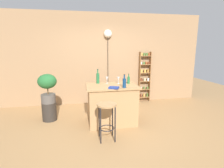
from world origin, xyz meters
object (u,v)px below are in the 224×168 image
Objects in this scene: bar_stool at (107,113)px; wine_glass_left at (107,79)px; bottle_sauce_amber at (98,78)px; spice_shelf at (145,75)px; potted_plant at (47,86)px; wine_glass_center at (118,79)px; cookbook at (114,88)px; bottle_vinegar at (124,83)px; bottle_olive_oil at (129,80)px; plant_stool at (49,111)px; pendant_globe_light at (108,34)px.

wine_glass_left is (0.16, 0.97, 0.48)m from bar_stool.
bottle_sauce_amber reaches higher than bar_stool.
bottle_sauce_amber is at bearing -143.23° from spice_shelf.
potted_plant is 1.70m from wine_glass_center.
cookbook is at bearing -65.35° from bottle_sauce_amber.
bottle_sauce_amber is 0.49m from wine_glass_center.
cookbook is (0.07, -0.54, -0.10)m from wine_glass_left.
cookbook is at bearing -172.09° from bottle_vinegar.
spice_shelf is (1.60, 2.28, 0.32)m from bar_stool.
bottle_olive_oil is at bearing -9.44° from wine_glass_left.
plant_stool is 1.55× the size of bottle_vinegar.
potted_plant is (0.00, 0.00, 0.63)m from plant_stool.
bar_stool is 2.83m from pendant_globe_light.
wine_glass_center is at bearing 94.79° from bottle_vinegar.
potted_plant is at bearing 175.53° from cookbook.
cookbook is (1.47, -0.75, 0.07)m from potted_plant.
spice_shelf is 7.78× the size of cookbook.
spice_shelf is 0.71× the size of pendant_globe_light.
plant_stool is at bearing 136.66° from bar_stool.
bottle_sauce_amber is (1.19, -0.14, 0.82)m from plant_stool.
bottle_vinegar is 0.59m from wine_glass_left.
cookbook is 2.24m from pendant_globe_light.
bottle_sauce_amber reaches higher than potted_plant.
bottle_sauce_amber is at bearing -109.55° from pendant_globe_light.
pendant_globe_light is at bearing 91.91° from bottle_vinegar.
bottle_vinegar is 1.77× the size of wine_glass_left.
wine_glass_left is 0.78× the size of cookbook.
pendant_globe_light reaches higher than bottle_olive_oil.
plant_stool is 0.64× the size of potted_plant.
bar_stool is 4.43× the size of wine_glass_left.
wine_glass_left is (-1.44, -1.30, 0.16)m from spice_shelf.
spice_shelf is 3.05m from potted_plant.
bottle_sauce_amber is 0.15× the size of pendant_globe_light.
cookbook is at bearing -26.96° from plant_stool.
bottle_sauce_amber is at bearing 137.13° from cookbook.
bottle_vinegar is 0.25m from cookbook.
wine_glass_center is 0.78× the size of cookbook.
spice_shelf is at bearing 75.70° from cookbook.
bottle_olive_oil is 1.84m from pendant_globe_light.
wine_glass_left reaches higher than plant_stool.
wine_glass_left is 0.27m from wine_glass_center.
cookbook is at bearing -83.15° from wine_glass_left.
bottle_vinegar is (0.51, -0.57, -0.02)m from bottle_sauce_amber.
bottle_sauce_amber reaches higher than bottle_vinegar.
potted_plant is 3.33× the size of cookbook.
bar_stool is at bearing -86.84° from bottle_sauce_amber.
wine_glass_left is at bearing -137.93° from spice_shelf.
wine_glass_center is 0.52m from cookbook.
spice_shelf is 3.12m from plant_stool.
pendant_globe_light is (0.17, 1.87, 1.22)m from cookbook.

